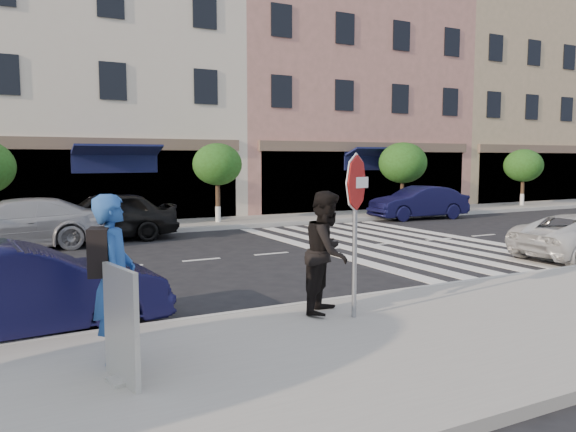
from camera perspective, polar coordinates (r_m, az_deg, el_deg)
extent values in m
plane|color=black|center=(10.98, -1.97, -7.78)|extent=(120.00, 120.00, 0.00)
cube|color=gray|center=(7.88, 10.22, -12.83)|extent=(60.00, 4.50, 0.15)
cube|color=gray|center=(21.28, -14.89, -1.14)|extent=(60.00, 3.00, 0.15)
cube|color=beige|center=(27.10, -19.11, 11.69)|extent=(11.00, 9.00, 11.00)
cube|color=tan|center=(31.36, 3.65, 12.99)|extent=(13.00, 9.00, 13.00)
cube|color=tan|center=(39.23, 19.74, 10.48)|extent=(12.00, 9.00, 12.00)
cylinder|color=#473323|center=(21.85, -7.14, 1.63)|extent=(0.18, 0.18, 1.71)
cylinder|color=silver|center=(21.90, -7.12, 0.19)|extent=(0.20, 0.20, 0.60)
ellipsoid|color=#224714|center=(21.80, -7.19, 5.24)|extent=(1.90, 1.90, 1.62)
cylinder|color=#473323|center=(26.37, 11.52, 2.21)|extent=(0.18, 0.18, 1.65)
cylinder|color=silver|center=(26.41, 11.49, 1.07)|extent=(0.20, 0.20, 0.60)
ellipsoid|color=#224714|center=(26.33, 11.58, 5.32)|extent=(2.20, 2.20, 1.87)
cylinder|color=#473323|center=(32.02, 22.71, 2.40)|extent=(0.18, 0.18, 1.54)
cylinder|color=silver|center=(32.05, 22.68, 1.56)|extent=(0.20, 0.20, 0.60)
ellipsoid|color=#224714|center=(31.98, 22.80, 4.76)|extent=(2.00, 2.00, 1.70)
cylinder|color=gray|center=(8.62, 6.79, -2.83)|extent=(0.09, 0.09, 2.28)
cylinder|color=white|center=(8.52, 6.91, 3.39)|extent=(0.87, 0.24, 0.89)
cylinder|color=#9E1411|center=(8.50, 6.98, 3.39)|extent=(0.81, 0.24, 0.83)
cube|color=white|center=(8.48, 7.10, 3.38)|extent=(0.46, 0.14, 0.17)
imported|color=#1F4991|center=(7.08, -17.21, -6.02)|extent=(0.68, 0.85, 2.02)
imported|color=black|center=(8.91, 4.00, -3.65)|extent=(1.19, 1.18, 1.94)
cube|color=beige|center=(6.65, -16.43, -15.69)|extent=(0.35, 0.35, 0.04)
cube|color=beige|center=(6.45, -16.59, -10.56)|extent=(0.22, 0.83, 1.28)
cube|color=#D88C3F|center=(6.45, -16.27, -10.10)|extent=(0.15, 0.68, 0.98)
imported|color=black|center=(9.03, -25.58, -6.86)|extent=(4.29, 1.79, 1.38)
imported|color=#97979C|center=(17.80, -26.10, -0.75)|extent=(5.05, 2.13, 1.46)
imported|color=black|center=(18.69, -18.26, 0.00)|extent=(4.71, 2.16, 1.56)
imported|color=black|center=(24.78, 13.12, 1.33)|extent=(4.41, 1.86, 1.42)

